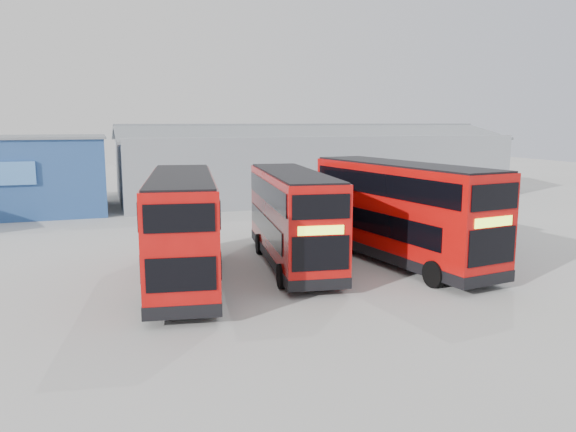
{
  "coord_description": "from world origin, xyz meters",
  "views": [
    {
      "loc": [
        -8.44,
        -23.05,
        6.04
      ],
      "look_at": [
        -0.92,
        -0.86,
        2.1
      ],
      "focal_mm": 35.0,
      "sensor_mm": 36.0,
      "label": 1
    }
  ],
  "objects_px": {
    "office_block": "(10,175)",
    "double_decker_centre": "(293,219)",
    "double_decker_right": "(401,214)",
    "double_decker_left": "(182,230)",
    "maintenance_shed": "(309,164)",
    "single_decker_blue": "(410,208)"
  },
  "relations": [
    {
      "from": "office_block",
      "to": "double_decker_centre",
      "type": "distance_m",
      "value": 23.22
    },
    {
      "from": "double_decker_right",
      "to": "single_decker_blue",
      "type": "relative_size",
      "value": 1.04
    },
    {
      "from": "double_decker_right",
      "to": "maintenance_shed",
      "type": "bearing_deg",
      "value": 71.07
    },
    {
      "from": "office_block",
      "to": "single_decker_blue",
      "type": "relative_size",
      "value": 1.22
    },
    {
      "from": "double_decker_right",
      "to": "single_decker_blue",
      "type": "distance_m",
      "value": 7.17
    },
    {
      "from": "double_decker_left",
      "to": "maintenance_shed",
      "type": "bearing_deg",
      "value": -112.51
    },
    {
      "from": "office_block",
      "to": "double_decker_left",
      "type": "distance_m",
      "value": 21.99
    },
    {
      "from": "office_block",
      "to": "maintenance_shed",
      "type": "relative_size",
      "value": 0.4
    },
    {
      "from": "maintenance_shed",
      "to": "double_decker_left",
      "type": "relative_size",
      "value": 3.05
    },
    {
      "from": "single_decker_blue",
      "to": "double_decker_centre",
      "type": "bearing_deg",
      "value": 21.65
    },
    {
      "from": "double_decker_centre",
      "to": "single_decker_blue",
      "type": "relative_size",
      "value": 0.96
    },
    {
      "from": "office_block",
      "to": "double_decker_centre",
      "type": "xyz_separation_m",
      "value": [
        13.21,
        -19.08,
        -0.59
      ]
    },
    {
      "from": "double_decker_left",
      "to": "double_decker_right",
      "type": "xyz_separation_m",
      "value": [
        9.32,
        0.14,
        0.1
      ]
    },
    {
      "from": "double_decker_left",
      "to": "double_decker_centre",
      "type": "relative_size",
      "value": 1.03
    },
    {
      "from": "double_decker_left",
      "to": "double_decker_centre",
      "type": "xyz_separation_m",
      "value": [
        4.79,
        1.23,
        -0.07
      ]
    },
    {
      "from": "office_block",
      "to": "double_decker_centre",
      "type": "relative_size",
      "value": 1.27
    },
    {
      "from": "office_block",
      "to": "double_decker_right",
      "type": "bearing_deg",
      "value": -48.66
    },
    {
      "from": "maintenance_shed",
      "to": "double_decker_centre",
      "type": "xyz_separation_m",
      "value": [
        -8.79,
        -21.09,
        -0.61
      ]
    },
    {
      "from": "maintenance_shed",
      "to": "single_decker_blue",
      "type": "height_order",
      "value": "maintenance_shed"
    },
    {
      "from": "maintenance_shed",
      "to": "double_decker_centre",
      "type": "bearing_deg",
      "value": -112.62
    },
    {
      "from": "office_block",
      "to": "double_decker_right",
      "type": "relative_size",
      "value": 1.18
    },
    {
      "from": "office_block",
      "to": "single_decker_blue",
      "type": "height_order",
      "value": "office_block"
    }
  ]
}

